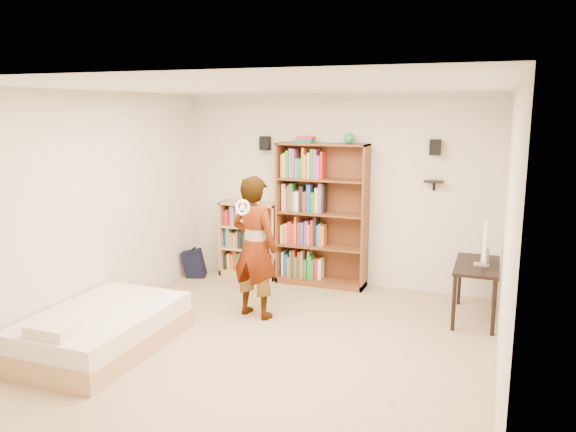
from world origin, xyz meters
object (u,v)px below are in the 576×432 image
object	(u,v)px
computer_desk	(475,292)
low_bookshelf	(250,240)
daybed	(102,325)
person	(255,247)
tall_bookshelf	(322,215)

from	to	relation	value
computer_desk	low_bookshelf	bearing A→B (deg)	168.45
computer_desk	daybed	bearing A→B (deg)	-147.81
low_bookshelf	daybed	xyz separation A→B (m)	(-0.37, -2.95, -0.30)
computer_desk	person	size ratio (longest dim) A/B	0.58
tall_bookshelf	low_bookshelf	world-z (taller)	tall_bookshelf
low_bookshelf	person	xyz separation A→B (m)	(0.75, -1.50, 0.30)
low_bookshelf	daybed	bearing A→B (deg)	-97.18
daybed	tall_bookshelf	bearing A→B (deg)	62.95
person	computer_desk	bearing A→B (deg)	-148.45
tall_bookshelf	computer_desk	bearing A→B (deg)	-16.89
tall_bookshelf	person	distance (m)	1.54
tall_bookshelf	low_bookshelf	size ratio (longest dim) A/B	1.81
computer_desk	daybed	distance (m)	4.29
daybed	person	distance (m)	1.93
low_bookshelf	person	bearing A→B (deg)	-63.56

